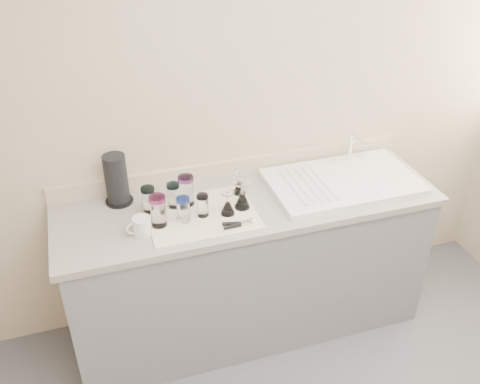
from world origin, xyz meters
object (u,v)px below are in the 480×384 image
object	(u,v)px
tumbler_cyan	(174,195)
can_opener	(238,224)
goblet_back_right	(239,186)
tumbler_purple	(186,190)
tumbler_magenta	(158,211)
tumbler_teal	(149,199)
goblet_front_left	(228,206)
goblet_front_right	(242,199)
paper_towel_roll	(117,180)
sink_unit	(343,181)
tumbler_lavender	(203,205)
tumbler_blue	(183,210)
white_mug	(141,226)

from	to	relation	value
tumbler_cyan	can_opener	world-z (taller)	tumbler_cyan
tumbler_cyan	goblet_back_right	world-z (taller)	tumbler_cyan
tumbler_purple	tumbler_magenta	bearing A→B (deg)	-140.65
tumbler_teal	goblet_back_right	size ratio (longest dim) A/B	1.12
goblet_back_right	tumbler_purple	bearing A→B (deg)	-176.71
tumbler_teal	goblet_front_left	size ratio (longest dim) A/B	1.07
tumbler_teal	tumbler_purple	size ratio (longest dim) A/B	0.86
goblet_front_right	tumbler_magenta	bearing A→B (deg)	-176.86
paper_towel_roll	tumbler_purple	bearing A→B (deg)	-22.64
tumbler_cyan	goblet_back_right	distance (m)	0.36
tumbler_magenta	sink_unit	bearing A→B (deg)	4.40
tumbler_teal	goblet_front_right	world-z (taller)	goblet_front_right
tumbler_cyan	can_opener	bearing A→B (deg)	-45.35
tumbler_lavender	can_opener	distance (m)	0.21
sink_unit	tumbler_blue	bearing A→B (deg)	-174.70
tumbler_blue	tumbler_lavender	size ratio (longest dim) A/B	1.10
can_opener	tumbler_blue	bearing A→B (deg)	153.28
goblet_back_right	paper_towel_roll	bearing A→B (deg)	168.92
goblet_back_right	can_opener	bearing A→B (deg)	-109.13
tumbler_teal	white_mug	size ratio (longest dim) A/B	1.07
sink_unit	goblet_back_right	distance (m)	0.59
sink_unit	tumbler_magenta	xyz separation A→B (m)	(-1.05, -0.08, 0.07)
white_mug	tumbler_magenta	bearing A→B (deg)	22.33
goblet_back_right	tumbler_cyan	bearing A→B (deg)	-176.89
tumbler_magenta	goblet_back_right	xyz separation A→B (m)	(0.47, 0.16, -0.04)
tumbler_purple	tumbler_cyan	bearing A→B (deg)	-177.67
goblet_front_right	tumbler_cyan	bearing A→B (deg)	161.13
goblet_front_left	goblet_front_right	world-z (taller)	goblet_front_right
tumbler_magenta	can_opener	distance (m)	0.40
goblet_front_left	white_mug	size ratio (longest dim) A/B	1.00
sink_unit	white_mug	bearing A→B (deg)	-174.05
goblet_front_right	paper_towel_roll	distance (m)	0.66
sink_unit	paper_towel_roll	distance (m)	1.24
tumbler_blue	paper_towel_roll	size ratio (longest dim) A/B	0.48
sink_unit	white_mug	world-z (taller)	sink_unit
tumbler_teal	tumbler_purple	world-z (taller)	tumbler_purple
sink_unit	tumbler_blue	xyz separation A→B (m)	(-0.93, -0.09, 0.06)
tumbler_lavender	goblet_back_right	world-z (taller)	goblet_back_right
goblet_front_right	sink_unit	bearing A→B (deg)	5.31
tumbler_magenta	tumbler_lavender	world-z (taller)	tumbler_magenta
tumbler_magenta	goblet_front_right	distance (m)	0.44
tumbler_cyan	tumbler_blue	size ratio (longest dim) A/B	1.00
tumbler_teal	white_mug	distance (m)	0.19
sink_unit	tumbler_magenta	bearing A→B (deg)	-175.60
goblet_back_right	goblet_front_left	world-z (taller)	goblet_front_left
tumbler_teal	tumbler_lavender	size ratio (longest dim) A/B	1.16
goblet_front_left	paper_towel_roll	distance (m)	0.60
tumbler_cyan	tumbler_purple	world-z (taller)	tumbler_purple
tumbler_purple	can_opener	size ratio (longest dim) A/B	1.09
tumbler_blue	goblet_front_right	world-z (taller)	goblet_front_right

